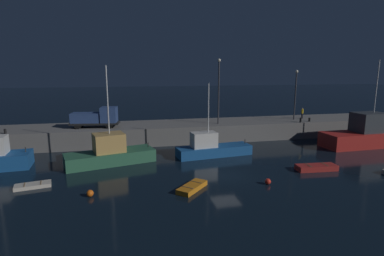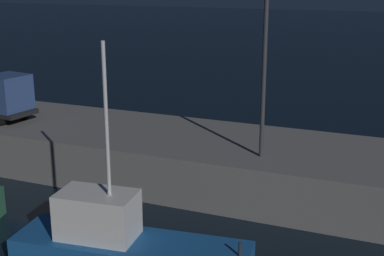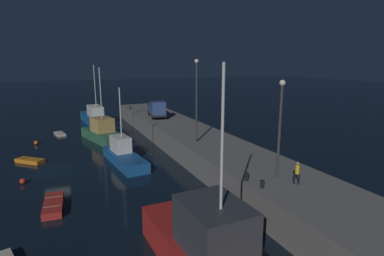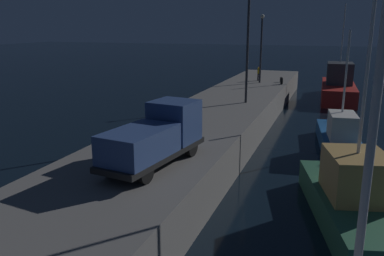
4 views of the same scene
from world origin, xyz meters
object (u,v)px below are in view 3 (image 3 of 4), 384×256
object	(u,v)px
fishing_boat_white	(103,133)
dinghy_orange_near	(30,161)
mooring_buoy_near	(23,181)
lamp_post_east	(280,121)
fishing_boat_blue	(124,155)
fishing_boat_orange	(95,117)
mooring_buoy_mid	(36,143)
lamp_post_west	(197,95)
bollard_central	(246,177)
utility_truck	(156,109)
rowboat_blue_far	(53,205)
dockworker	(297,172)
bollard_east	(262,184)
rowboat_white_mid	(60,134)
bollard_west	(130,108)

from	to	relation	value
fishing_boat_white	dinghy_orange_near	distance (m)	11.27
fishing_boat_white	mooring_buoy_near	world-z (taller)	fishing_boat_white
fishing_boat_white	dinghy_orange_near	xyz separation A→B (m)	(6.86, -8.90, -0.91)
fishing_boat_white	lamp_post_east	size ratio (longest dim) A/B	1.39
fishing_boat_blue	fishing_boat_orange	bearing A→B (deg)	-179.71
mooring_buoy_mid	lamp_post_west	distance (m)	23.72
fishing_boat_blue	bollard_central	distance (m)	16.13
mooring_buoy_near	utility_truck	size ratio (longest dim) A/B	0.08
mooring_buoy_near	bollard_central	world-z (taller)	bollard_central
rowboat_blue_far	mooring_buoy_mid	size ratio (longest dim) A/B	7.39
lamp_post_east	dockworker	bearing A→B (deg)	15.00
mooring_buoy_near	dockworker	size ratio (longest dim) A/B	0.31
fishing_boat_white	utility_truck	distance (m)	9.09
bollard_east	fishing_boat_white	bearing A→B (deg)	-166.15
rowboat_white_mid	fishing_boat_white	bearing A→B (deg)	42.33
dockworker	bollard_east	xyz separation A→B (m)	(-0.44, -2.64, -0.67)
mooring_buoy_mid	bollard_west	bearing A→B (deg)	125.45
mooring_buoy_mid	utility_truck	world-z (taller)	utility_truck
fishing_boat_orange	bollard_east	xyz separation A→B (m)	(40.74, 6.37, 1.47)
utility_truck	dockworker	distance (m)	30.03
fishing_boat_orange	lamp_post_east	world-z (taller)	fishing_boat_orange
lamp_post_east	bollard_west	world-z (taller)	lamp_post_east
dinghy_orange_near	lamp_post_east	xyz separation A→B (m)	(19.60, 17.91, 6.47)
dinghy_orange_near	bollard_west	xyz separation A→B (m)	(-18.92, 15.58, 2.44)
utility_truck	bollard_east	world-z (taller)	utility_truck
rowboat_white_mid	mooring_buoy_mid	xyz separation A→B (m)	(4.90, -3.04, 0.12)
mooring_buoy_mid	utility_truck	bearing A→B (deg)	92.48
utility_truck	dockworker	bearing A→B (deg)	1.78
dockworker	bollard_east	distance (m)	2.76
dockworker	bollard_east	bearing A→B (deg)	-99.54
bollard_west	bollard_central	bearing A→B (deg)	-0.18
rowboat_white_mid	bollard_east	world-z (taller)	bollard_east
dockworker	fishing_boat_white	bearing A→B (deg)	-161.40
mooring_buoy_mid	bollard_east	world-z (taller)	bollard_east
dinghy_orange_near	dockworker	world-z (taller)	dockworker
bollard_central	mooring_buoy_mid	bearing A→B (deg)	-150.94
fishing_boat_blue	fishing_boat_white	bearing A→B (deg)	-177.09
rowboat_blue_far	utility_truck	bearing A→B (deg)	145.26
mooring_buoy_mid	bollard_central	xyz separation A→B (m)	(27.26, 15.15, 2.41)
mooring_buoy_near	lamp_post_west	size ratio (longest dim) A/B	0.06
fishing_boat_orange	bollard_west	xyz separation A→B (m)	(1.04, 6.24, 1.48)
dinghy_orange_near	utility_truck	size ratio (longest dim) A/B	0.49
rowboat_white_mid	lamp_post_east	distance (m)	36.25
fishing_boat_white	rowboat_blue_far	distance (m)	20.96
bollard_central	bollard_east	world-z (taller)	bollard_central
rowboat_white_mid	mooring_buoy_near	world-z (taller)	mooring_buoy_near
fishing_boat_orange	lamp_post_west	xyz separation A→B (m)	(27.35, 7.48, 6.28)
fishing_boat_orange	bollard_central	size ratio (longest dim) A/B	17.50
rowboat_blue_far	bollard_west	bearing A→B (deg)	157.41
rowboat_blue_far	lamp_post_west	size ratio (longest dim) A/B	0.46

